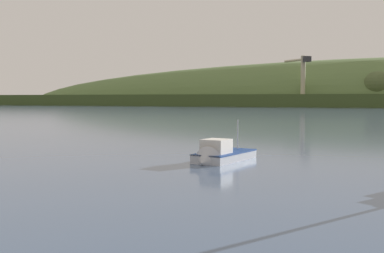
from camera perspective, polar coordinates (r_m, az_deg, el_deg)
The scene contains 2 objects.
dockside_crane at distance 210.58m, azimuth 12.61°, elevation 5.09°, with size 13.54×11.81×21.07m.
fishing_boat_moored at distance 28.48m, azimuth 3.26°, elevation -3.51°, with size 2.51×5.21×3.05m.
Camera 1 is at (9.87, 10.99, 3.65)m, focal length 46.24 mm.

